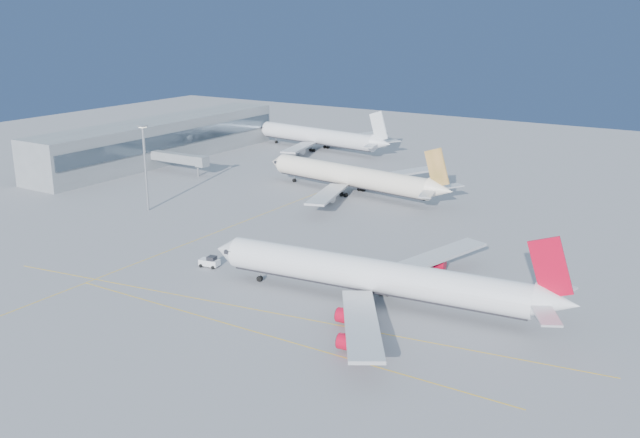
{
  "coord_description": "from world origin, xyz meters",
  "views": [
    {
      "loc": [
        72.33,
        -102.92,
        53.07
      ],
      "look_at": [
        -11.59,
        30.26,
        7.0
      ],
      "focal_mm": 40.0,
      "sensor_mm": 36.0,
      "label": 1
    }
  ],
  "objects_px": {
    "airliner_etihad": "(354,177)",
    "pushback_tug": "(210,262)",
    "airliner_third": "(320,137)",
    "airliner_virgin": "(379,277)",
    "light_mast": "(145,161)"
  },
  "relations": [
    {
      "from": "airliner_virgin",
      "to": "light_mast",
      "type": "bearing_deg",
      "value": 158.09
    },
    {
      "from": "airliner_etihad",
      "to": "pushback_tug",
      "type": "bearing_deg",
      "value": -77.79
    },
    {
      "from": "airliner_etihad",
      "to": "airliner_third",
      "type": "bearing_deg",
      "value": 138.53
    },
    {
      "from": "airliner_third",
      "to": "pushback_tug",
      "type": "bearing_deg",
      "value": -60.06
    },
    {
      "from": "pushback_tug",
      "to": "light_mast",
      "type": "xyz_separation_m",
      "value": [
        -44.32,
        25.64,
        12.89
      ]
    },
    {
      "from": "pushback_tug",
      "to": "airliner_virgin",
      "type": "bearing_deg",
      "value": -7.4
    },
    {
      "from": "airliner_third",
      "to": "airliner_virgin",
      "type": "bearing_deg",
      "value": -45.89
    },
    {
      "from": "airliner_virgin",
      "to": "pushback_tug",
      "type": "relative_size",
      "value": 15.68
    },
    {
      "from": "airliner_third",
      "to": "airliner_etihad",
      "type": "bearing_deg",
      "value": -41.78
    },
    {
      "from": "airliner_etihad",
      "to": "airliner_third",
      "type": "xyz_separation_m",
      "value": [
        -46.03,
        54.09,
        0.08
      ]
    },
    {
      "from": "light_mast",
      "to": "airliner_third",
      "type": "bearing_deg",
      "value": 93.9
    },
    {
      "from": "light_mast",
      "to": "airliner_virgin",
      "type": "bearing_deg",
      "value": -15.95
    },
    {
      "from": "airliner_etihad",
      "to": "pushback_tug",
      "type": "xyz_separation_m",
      "value": [
        5.12,
        -71.82,
        -4.28
      ]
    },
    {
      "from": "airliner_etihad",
      "to": "light_mast",
      "type": "xyz_separation_m",
      "value": [
        -39.2,
        -46.17,
        8.61
      ]
    },
    {
      "from": "airliner_third",
      "to": "pushback_tug",
      "type": "height_order",
      "value": "airliner_third"
    }
  ]
}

